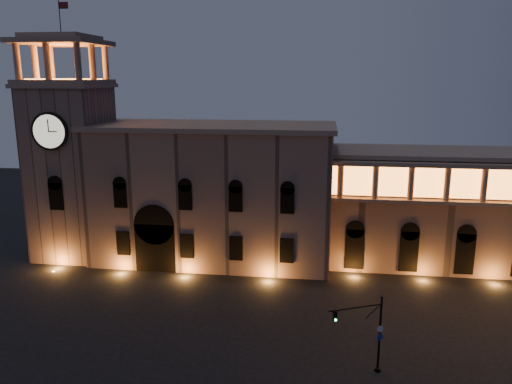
% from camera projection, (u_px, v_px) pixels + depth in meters
% --- Properties ---
extents(ground, '(160.00, 160.00, 0.00)m').
position_uv_depth(ground, '(184.00, 343.00, 44.73)').
color(ground, black).
rests_on(ground, ground).
extents(government_building, '(30.80, 12.80, 17.60)m').
position_uv_depth(government_building, '(213.00, 193.00, 64.21)').
color(government_building, '#866658').
rests_on(government_building, ground).
extents(clock_tower, '(9.80, 9.80, 32.40)m').
position_uv_depth(clock_tower, '(72.00, 162.00, 64.85)').
color(clock_tower, '#866658').
rests_on(clock_tower, ground).
extents(colonnade_wing, '(40.60, 11.50, 14.50)m').
position_uv_depth(colonnade_wing, '(484.00, 209.00, 62.02)').
color(colonnade_wing, '#816153').
rests_on(colonnade_wing, ground).
extents(traffic_light, '(4.42, 2.16, 6.56)m').
position_uv_depth(traffic_light, '(371.00, 334.00, 39.48)').
color(traffic_light, black).
rests_on(traffic_light, ground).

